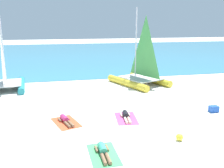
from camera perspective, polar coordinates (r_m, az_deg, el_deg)
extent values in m
plane|color=white|center=(20.61, -2.71, -0.29)|extent=(120.00, 120.00, 0.00)
cube|color=teal|center=(42.33, -7.89, 6.98)|extent=(120.00, 40.00, 0.05)
cylinder|color=teal|center=(20.97, -20.11, -0.20)|extent=(0.98, 4.33, 0.49)
cube|color=silver|center=(20.77, -23.28, 0.17)|extent=(2.55, 2.99, 0.06)
cylinder|color=silver|center=(20.98, -23.84, 7.28)|extent=(0.10, 0.10, 5.12)
pyramid|color=white|center=(19.99, -24.01, 6.54)|extent=(0.32, 2.25, 4.30)
cylinder|color=yellow|center=(20.28, 3.47, 0.27)|extent=(2.36, 4.66, 0.55)
cylinder|color=yellow|center=(21.90, 8.66, 1.16)|extent=(2.36, 4.66, 0.55)
cube|color=silver|center=(20.83, 6.60, 1.44)|extent=(3.51, 3.81, 0.07)
cylinder|color=silver|center=(20.93, 5.55, 9.38)|extent=(0.11, 0.11, 5.73)
pyramid|color=#4CA54C|center=(20.09, 7.67, 8.64)|extent=(1.03, 2.36, 4.82)
cube|color=#EA5933|center=(13.27, -10.56, -8.71)|extent=(1.63, 2.15, 0.01)
cylinder|color=#D83372|center=(13.38, -10.88, -7.79)|extent=(0.48, 0.68, 0.30)
sphere|color=#8C6647|center=(13.75, -11.47, -7.23)|extent=(0.22, 0.22, 0.22)
cylinder|color=#8C6647|center=(12.82, -10.25, -9.15)|extent=(0.37, 0.79, 0.14)
cylinder|color=#8C6647|center=(12.87, -9.49, -9.01)|extent=(0.37, 0.79, 0.14)
cylinder|color=#8C6647|center=(13.49, -11.98, -8.08)|extent=(0.23, 0.46, 0.10)
cylinder|color=#8C6647|center=(13.62, -10.21, -7.78)|extent=(0.23, 0.46, 0.10)
cube|color=#4CB266|center=(10.16, -1.99, -15.90)|extent=(1.14, 1.92, 0.01)
cylinder|color=#3FB28C|center=(10.26, -2.23, -14.60)|extent=(0.31, 0.63, 0.30)
sphere|color=#8C6647|center=(10.61, -2.68, -13.57)|extent=(0.22, 0.22, 0.22)
cylinder|color=#8C6647|center=(9.73, -1.97, -16.86)|extent=(0.16, 0.78, 0.14)
cylinder|color=#8C6647|center=(9.76, -0.89, -16.74)|extent=(0.16, 0.78, 0.14)
cylinder|color=#8C6647|center=(10.40, -3.63, -14.76)|extent=(0.11, 0.45, 0.10)
cylinder|color=#8C6647|center=(10.47, -1.18, -14.51)|extent=(0.11, 0.45, 0.10)
cube|color=#D84C99|center=(13.61, 3.28, -7.89)|extent=(1.31, 2.01, 0.01)
cylinder|color=black|center=(13.73, 3.16, -6.98)|extent=(0.37, 0.65, 0.30)
sphere|color=beige|center=(14.11, 2.89, -6.39)|extent=(0.22, 0.22, 0.22)
cylinder|color=beige|center=(13.15, 3.21, -8.33)|extent=(0.23, 0.79, 0.14)
cylinder|color=beige|center=(13.18, 3.99, -8.29)|extent=(0.23, 0.79, 0.14)
cylinder|color=beige|center=(13.88, 2.15, -7.14)|extent=(0.15, 0.46, 0.10)
cylinder|color=beige|center=(13.94, 3.95, -7.06)|extent=(0.15, 0.46, 0.10)
sphere|color=yellow|center=(11.53, 15.29, -11.74)|extent=(0.32, 0.32, 0.32)
cube|color=blue|center=(15.65, 22.38, -5.32)|extent=(0.50, 0.36, 0.36)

